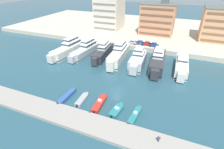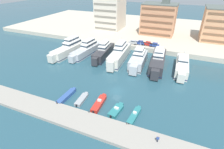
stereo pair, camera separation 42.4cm
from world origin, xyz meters
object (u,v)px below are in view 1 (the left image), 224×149
(car_silver_far_left, at_px, (133,42))
(car_red_mid_left, at_px, (147,43))
(car_blue_left, at_px, (140,42))
(motorboat_grey_left, at_px, (82,99))
(pedestrian_near_edge, at_px, (159,138))
(yacht_silver_center, at_px, (138,60))
(yacht_ivory_center_left, at_px, (119,54))
(yacht_ivory_far_left, at_px, (70,48))
(yacht_charcoal_center_right, at_px, (158,61))
(motorboat_teal_center_left, at_px, (117,110))
(car_blue_center_left, at_px, (154,45))
(yacht_silver_left, at_px, (87,49))
(motorboat_blue_far_left, at_px, (67,96))
(yacht_charcoal_mid_left, at_px, (103,52))
(motorboat_teal_center, at_px, (135,115))
(motorboat_red_mid_left, at_px, (100,103))
(yacht_ivory_mid_right, at_px, (182,65))

(car_silver_far_left, distance_m, car_red_mid_left, 6.76)
(car_blue_left, bearing_deg, car_silver_far_left, -168.67)
(motorboat_grey_left, height_order, car_silver_far_left, car_silver_far_left)
(pedestrian_near_edge, bearing_deg, yacht_silver_center, 111.80)
(yacht_ivory_center_left, height_order, car_red_mid_left, yacht_ivory_center_left)
(yacht_ivory_far_left, bearing_deg, car_blue_left, 33.57)
(pedestrian_near_edge, bearing_deg, yacht_charcoal_center_right, 100.21)
(motorboat_teal_center_left, bearing_deg, yacht_silver_center, 94.39)
(yacht_ivory_far_left, relative_size, car_blue_center_left, 5.64)
(yacht_ivory_center_left, relative_size, car_blue_center_left, 5.36)
(yacht_silver_center, bearing_deg, yacht_ivory_far_left, 179.90)
(yacht_silver_left, relative_size, motorboat_teal_center_left, 3.60)
(motorboat_blue_far_left, distance_m, pedestrian_near_edge, 27.10)
(motorboat_grey_left, bearing_deg, motorboat_teal_center_left, -2.61)
(yacht_silver_left, xyz_separation_m, car_blue_center_left, (26.35, 14.94, 0.80))
(yacht_ivory_far_left, xyz_separation_m, car_silver_far_left, (23.46, 17.10, 0.52))
(yacht_charcoal_center_right, bearing_deg, motorboat_grey_left, -118.04)
(yacht_silver_left, relative_size, yacht_charcoal_mid_left, 1.12)
(yacht_charcoal_center_right, relative_size, motorboat_teal_center_left, 3.58)
(motorboat_blue_far_left, distance_m, motorboat_teal_center_left, 15.10)
(motorboat_teal_center, bearing_deg, yacht_ivory_center_left, 117.23)
(yacht_ivory_far_left, bearing_deg, yacht_silver_center, -0.10)
(yacht_charcoal_center_right, bearing_deg, pedestrian_near_edge, -79.79)
(motorboat_grey_left, xyz_separation_m, motorboat_teal_center_left, (10.42, -0.48, 0.03))
(motorboat_blue_far_left, height_order, pedestrian_near_edge, pedestrian_near_edge)
(motorboat_red_mid_left, bearing_deg, motorboat_teal_center_left, -8.13)
(car_silver_far_left, relative_size, pedestrian_near_edge, 2.64)
(car_silver_far_left, height_order, pedestrian_near_edge, car_silver_far_left)
(yacht_ivory_center_left, bearing_deg, yacht_ivory_mid_right, 0.77)
(car_blue_center_left, bearing_deg, motorboat_teal_center, -84.82)
(yacht_ivory_far_left, bearing_deg, motorboat_red_mid_left, -44.21)
(yacht_charcoal_mid_left, height_order, motorboat_blue_far_left, yacht_charcoal_mid_left)
(yacht_charcoal_mid_left, xyz_separation_m, car_silver_far_left, (8.50, 14.71, 0.73))
(yacht_ivory_mid_right, bearing_deg, yacht_ivory_far_left, -177.66)
(motorboat_teal_center_left, relative_size, car_blue_left, 1.46)
(yacht_silver_left, xyz_separation_m, car_blue_left, (19.66, 15.33, 0.80))
(car_blue_center_left, bearing_deg, yacht_ivory_mid_right, -50.37)
(yacht_charcoal_center_right, bearing_deg, motorboat_teal_center_left, -99.56)
(yacht_charcoal_mid_left, height_order, yacht_charcoal_center_right, yacht_charcoal_center_right)
(yacht_silver_left, relative_size, motorboat_grey_left, 3.42)
(motorboat_blue_far_left, bearing_deg, motorboat_teal_center_left, 0.04)
(motorboat_grey_left, xyz_separation_m, car_red_mid_left, (7.82, 44.87, 2.60))
(motorboat_teal_center_left, bearing_deg, car_blue_left, 97.58)
(yacht_ivory_far_left, distance_m, yacht_ivory_center_left, 22.54)
(yacht_ivory_center_left, bearing_deg, pedestrian_near_edge, -58.43)
(yacht_charcoal_center_right, height_order, car_red_mid_left, yacht_charcoal_center_right)
(motorboat_blue_far_left, relative_size, car_blue_center_left, 1.99)
(motorboat_blue_far_left, bearing_deg, pedestrian_near_edge, -12.80)
(yacht_ivory_mid_right, bearing_deg, yacht_silver_left, 179.21)
(motorboat_blue_far_left, xyz_separation_m, car_red_mid_left, (12.50, 45.35, 2.53))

